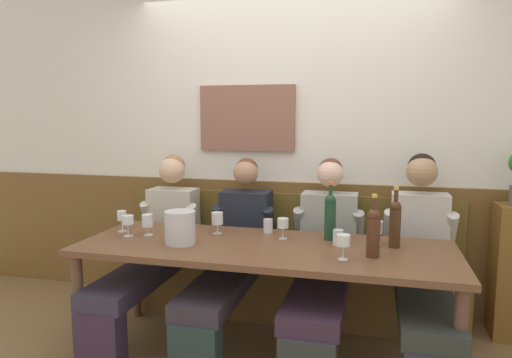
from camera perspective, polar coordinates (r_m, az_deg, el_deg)
room_wall_back at (r=3.78m, az=4.29°, el=5.35°), size 6.80×0.12×2.80m
wood_wainscot_panel at (r=3.86m, az=4.06°, el=-7.96°), size 6.80×0.03×1.03m
wall_bench at (r=3.74m, az=3.43°, el=-12.24°), size 2.67×0.42×0.94m
dining_table at (r=2.99m, az=0.96°, el=-9.48°), size 2.37×0.86×0.75m
person_center_right_seat at (r=3.60m, az=-12.32°, el=-7.56°), size 0.48×1.27×1.25m
person_right_seat at (r=3.37m, az=-2.84°, el=-8.71°), size 0.48×1.27×1.24m
person_left_seat at (r=3.24m, az=8.29°, el=-9.49°), size 0.51×1.27×1.25m
person_center_left_seat at (r=3.24m, az=19.78°, el=-9.25°), size 0.49×1.27×1.30m
ice_bucket at (r=3.01m, az=-9.30°, el=-5.90°), size 0.20×0.20×0.21m
wine_bottle_clear_water at (r=3.01m, az=16.70°, el=-5.07°), size 0.07×0.07×0.38m
wine_bottle_green_tall at (r=3.09m, az=9.08°, el=-4.41°), size 0.07×0.07×0.39m
wine_bottle_amber_mid at (r=2.77m, az=14.21°, el=-6.17°), size 0.08×0.08×0.37m
wine_glass_near_bucket at (r=3.27m, az=-15.46°, el=-4.99°), size 0.08×0.08×0.14m
wine_glass_left_end at (r=3.06m, az=14.61°, el=-5.81°), size 0.07×0.07×0.15m
wine_glass_right_end at (r=3.24m, az=-4.77°, el=-4.98°), size 0.08×0.08×0.15m
wine_glass_by_bottle at (r=2.69m, az=10.66°, el=-7.46°), size 0.08×0.08×0.15m
wine_glass_mid_right at (r=3.42m, az=-16.13°, el=-4.49°), size 0.07×0.07×0.15m
wine_glass_center_front at (r=3.27m, az=-13.17°, el=-5.12°), size 0.08×0.08×0.14m
wine_glass_mid_left at (r=3.09m, az=3.32°, el=-5.56°), size 0.07×0.07×0.14m
water_tumbler_left at (r=3.26m, az=1.49°, el=-5.77°), size 0.07×0.07×0.10m
water_tumbler_center at (r=3.00m, az=10.04°, el=-7.06°), size 0.07×0.07×0.10m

